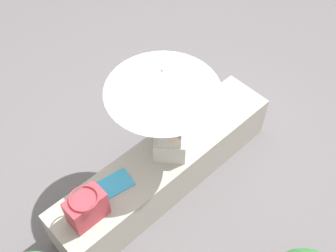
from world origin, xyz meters
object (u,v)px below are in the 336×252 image
(tote_bag_canvas, at_px, (200,109))
(magazine, at_px, (115,184))
(handbag_black, at_px, (87,208))
(parasol, at_px, (163,81))
(person_seated, at_px, (171,121))

(tote_bag_canvas, bearing_deg, magazine, -179.06)
(handbag_black, relative_size, tote_bag_canvas, 1.15)
(parasol, distance_m, handbag_black, 1.16)
(handbag_black, distance_m, tote_bag_canvas, 1.40)
(tote_bag_canvas, bearing_deg, person_seated, -171.75)
(handbag_black, bearing_deg, magazine, 15.19)
(handbag_black, bearing_deg, parasol, 6.32)
(parasol, relative_size, handbag_black, 3.12)
(person_seated, distance_m, tote_bag_canvas, 0.52)
(person_seated, bearing_deg, tote_bag_canvas, 8.25)
(parasol, xyz_separation_m, magazine, (-0.57, -0.01, -0.84))
(handbag_black, distance_m, magazine, 0.39)
(person_seated, xyz_separation_m, handbag_black, (-0.95, -0.05, -0.24))
(handbag_black, xyz_separation_m, magazine, (0.35, 0.09, -0.14))
(parasol, xyz_separation_m, tote_bag_canvas, (0.48, 0.01, -0.71))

